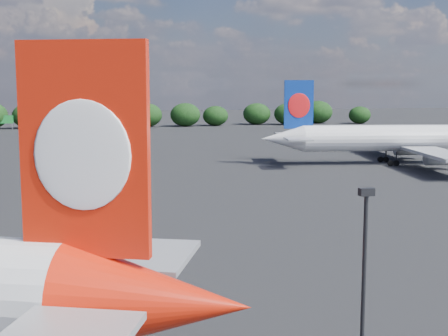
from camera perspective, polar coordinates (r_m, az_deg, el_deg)
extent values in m
plane|color=black|center=(96.12, -16.06, -1.29)|extent=(500.00, 500.00, 0.00)
cone|color=red|center=(27.69, -6.13, -12.13)|extent=(9.54, 7.83, 5.14)
cube|color=red|center=(27.16, -12.64, 1.60)|extent=(5.44, 2.58, 9.25)
ellipsoid|color=white|center=(26.89, -12.86, 1.14)|extent=(4.08, 1.80, 4.73)
ellipsoid|color=white|center=(27.46, -12.40, 1.29)|extent=(4.08, 1.80, 4.73)
cube|color=#97999F|center=(33.28, -7.11, -7.99)|extent=(6.59, 7.44, 0.31)
cylinder|color=silver|center=(117.79, 15.97, 2.66)|extent=(36.55, 10.63, 4.77)
cone|color=silver|center=(112.27, 5.36, 2.69)|extent=(8.31, 5.95, 4.77)
cube|color=navy|center=(112.40, 6.85, 5.79)|extent=(5.26, 1.33, 8.59)
ellipsoid|color=red|center=(112.12, 6.87, 5.70)|extent=(3.99, 0.84, 4.39)
ellipsoid|color=red|center=(112.69, 6.82, 5.71)|extent=(3.99, 0.84, 4.39)
cube|color=#97999F|center=(107.41, 6.82, 2.65)|extent=(5.17, 6.35, 0.29)
cube|color=#97999F|center=(117.71, 5.87, 3.10)|extent=(5.17, 6.35, 0.29)
cube|color=#97999F|center=(107.13, 19.14, 1.23)|extent=(9.23, 19.84, 0.52)
cube|color=#97999F|center=(130.21, 14.89, 2.48)|extent=(9.23, 19.84, 0.52)
cylinder|color=#97999F|center=(112.38, 19.06, 0.88)|extent=(5.13, 3.32, 2.58)
cube|color=#97999F|center=(112.30, 19.08, 1.22)|extent=(2.12, 0.63, 1.15)
cylinder|color=#97999F|center=(126.49, 16.38, 1.71)|extent=(5.13, 3.32, 2.58)
cube|color=#97999F|center=(126.42, 16.40, 2.01)|extent=(2.12, 0.63, 1.15)
cylinder|color=black|center=(114.80, 15.49, 0.87)|extent=(0.31, 0.31, 2.39)
cylinder|color=black|center=(114.90, 15.48, 0.43)|extent=(1.11, 0.59, 1.05)
cylinder|color=black|center=(114.56, 14.98, 0.42)|extent=(1.11, 0.59, 1.05)
cylinder|color=black|center=(120.18, 14.59, 1.20)|extent=(0.31, 0.31, 2.39)
cylinder|color=black|center=(120.28, 14.58, 0.77)|extent=(1.11, 0.59, 1.05)
cylinder|color=black|center=(119.95, 14.10, 0.77)|extent=(1.11, 0.59, 1.05)
cylinder|color=black|center=(24.73, 12.52, -14.53)|extent=(0.16, 0.16, 10.46)
cube|color=black|center=(23.25, 12.90, -2.15)|extent=(0.55, 0.30, 0.28)
cube|color=#156D28|center=(212.43, -19.50, 4.21)|extent=(6.00, 0.30, 2.60)
cylinder|color=gray|center=(212.30, -18.80, 3.64)|extent=(0.20, 0.20, 2.00)
cube|color=gold|center=(217.25, -11.43, 4.77)|extent=(5.00, 0.30, 3.00)
cylinder|color=gray|center=(217.40, -11.41, 4.05)|extent=(0.30, 0.30, 2.50)
ellipsoid|color=black|center=(214.12, -17.41, 4.57)|extent=(10.76, 9.11, 8.28)
ellipsoid|color=black|center=(217.11, -14.50, 4.43)|extent=(7.96, 6.74, 6.12)
ellipsoid|color=black|center=(212.09, -11.09, 4.87)|extent=(11.89, 10.06, 9.15)
ellipsoid|color=black|center=(214.35, -7.06, 4.83)|extent=(10.38, 8.78, 7.99)
ellipsoid|color=black|center=(214.80, -3.56, 4.88)|extent=(10.43, 8.82, 8.02)
ellipsoid|color=black|center=(218.15, -0.79, 4.79)|extent=(8.98, 7.60, 6.91)
ellipsoid|color=black|center=(224.74, 3.02, 4.97)|extent=(10.00, 8.46, 7.69)
ellipsoid|color=black|center=(224.78, 5.86, 4.94)|extent=(10.02, 8.48, 7.71)
ellipsoid|color=black|center=(234.46, 8.60, 5.08)|extent=(10.81, 9.15, 8.31)
ellipsoid|color=black|center=(235.26, 12.30, 4.76)|extent=(8.25, 6.98, 6.34)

